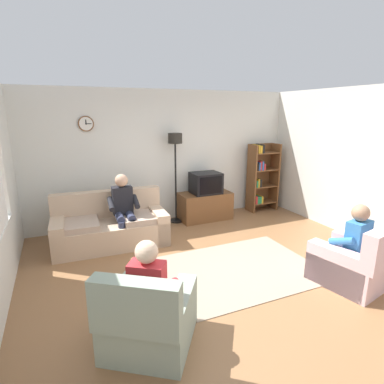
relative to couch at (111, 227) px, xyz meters
The scene contains 14 objects.
ground_plane 2.22m from the couch, 51.51° to the right, with size 12.00×12.00×0.00m, color #8C603D.
back_wall_assembly 1.96m from the couch, 34.70° to the left, with size 6.20×0.17×2.70m.
right_wall 4.68m from the couch, 22.11° to the right, with size 0.12×5.80×2.70m, color silver.
couch is the anchor object (origin of this frame).
tv_stand 2.16m from the couch, 14.35° to the left, with size 1.10×0.56×0.58m.
tv 2.21m from the couch, 13.72° to the left, with size 0.60×0.49×0.44m.
bookshelf 3.64m from the couch, ahead, with size 0.68×0.36×1.56m.
floor_lamp 1.96m from the couch, 23.48° to the left, with size 0.28×0.28×1.85m.
armchair_near_window 2.63m from the couch, 91.25° to the right, with size 1.16×1.18×0.90m.
armchair_near_bookshelf 3.82m from the couch, 43.38° to the right, with size 0.97×1.03×0.90m.
area_rug 2.35m from the couch, 46.20° to the right, with size 2.20×1.70×0.01m, color gray.
person_on_couch 0.46m from the couch, 25.77° to the right, with size 0.52×0.55×1.24m.
person_in_left_armchair 2.57m from the couch, 90.16° to the right, with size 0.61×0.64×1.12m.
person_in_right_armchair 3.75m from the couch, 42.61° to the right, with size 0.57×0.59×1.12m.
Camera 1 is at (-2.09, -3.50, 2.27)m, focal length 29.03 mm.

